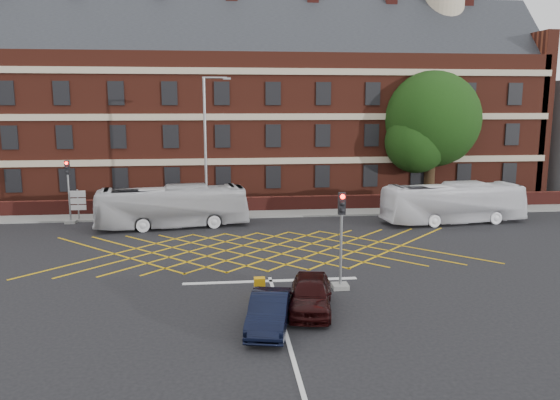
{
  "coord_description": "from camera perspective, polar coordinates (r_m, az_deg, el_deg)",
  "views": [
    {
      "loc": [
        -2.17,
        -27.34,
        8.0
      ],
      "look_at": [
        0.97,
        1.5,
        2.88
      ],
      "focal_mm": 35.0,
      "sensor_mm": 36.0,
      "label": 1
    }
  ],
  "objects": [
    {
      "name": "far_pavement",
      "position": [
        40.19,
        -3.0,
        -1.4
      ],
      "size": [
        60.0,
        3.0,
        0.12
      ],
      "primitive_type": "cube",
      "color": "slate",
      "rests_on": "ground"
    },
    {
      "name": "victorian_building",
      "position": [
        49.39,
        -3.46,
        9.8
      ],
      "size": [
        51.0,
        12.17,
        20.4
      ],
      "color": "#542015",
      "rests_on": "ground"
    },
    {
      "name": "ground",
      "position": [
        28.57,
        -1.62,
        -6.26
      ],
      "size": [
        120.0,
        120.0,
        0.0
      ],
      "primitive_type": "plane",
      "color": "black",
      "rests_on": "ground"
    },
    {
      "name": "boundary_wall",
      "position": [
        41.08,
        -3.08,
        -0.45
      ],
      "size": [
        56.0,
        0.5,
        1.1
      ],
      "primitive_type": "cube",
      "color": "#4F1915",
      "rests_on": "ground"
    },
    {
      "name": "utility_cabinet",
      "position": [
        23.02,
        -2.15,
        -9.17
      ],
      "size": [
        0.46,
        0.38,
        0.88
      ],
      "primitive_type": "cube",
      "color": "#CC8D0C",
      "rests_on": "ground"
    },
    {
      "name": "stop_line",
      "position": [
        25.23,
        -0.98,
        -8.45
      ],
      "size": [
        8.0,
        0.3,
        0.02
      ],
      "primitive_type": "cube",
      "color": "silver",
      "rests_on": "ground"
    },
    {
      "name": "box_junction_hatching",
      "position": [
        30.48,
        -1.93,
        -5.2
      ],
      "size": [
        8.22,
        8.22,
        0.02
      ],
      "primitive_type": "cube",
      "rotation": [
        0.0,
        0.0,
        0.79
      ],
      "color": "#CC990C",
      "rests_on": "ground"
    },
    {
      "name": "direction_signs",
      "position": [
        40.07,
        -20.38,
        -0.13
      ],
      "size": [
        1.1,
        0.16,
        2.2
      ],
      "color": "gray",
      "rests_on": "ground"
    },
    {
      "name": "traffic_light_far",
      "position": [
        39.43,
        -21.16,
        0.23
      ],
      "size": [
        0.7,
        0.7,
        4.27
      ],
      "color": "slate",
      "rests_on": "ground"
    },
    {
      "name": "car_navy",
      "position": [
        20.02,
        -1.16,
        -11.57
      ],
      "size": [
        2.06,
        4.06,
        1.28
      ],
      "primitive_type": "imported",
      "rotation": [
        0.0,
        0.0,
        -0.19
      ],
      "color": "black",
      "rests_on": "ground"
    },
    {
      "name": "car_maroon",
      "position": [
        21.62,
        3.18,
        -9.76
      ],
      "size": [
        2.39,
        4.32,
        1.39
      ],
      "primitive_type": "imported",
      "rotation": [
        0.0,
        0.0,
        -0.19
      ],
      "color": "black",
      "rests_on": "ground"
    },
    {
      "name": "street_lamp",
      "position": [
        36.99,
        -7.64,
        2.82
      ],
      "size": [
        2.25,
        1.0,
        9.75
      ],
      "color": "slate",
      "rests_on": "ground"
    },
    {
      "name": "deciduous_tree",
      "position": [
        46.43,
        15.5,
        7.48
      ],
      "size": [
        7.92,
        7.78,
        10.67
      ],
      "color": "black",
      "rests_on": "ground"
    },
    {
      "name": "traffic_light_near",
      "position": [
        23.91,
        6.38,
        -5.17
      ],
      "size": [
        0.7,
        0.7,
        4.27
      ],
      "color": "slate",
      "rests_on": "ground"
    },
    {
      "name": "centre_line",
      "position": [
        19.21,
        0.86,
        -14.57
      ],
      "size": [
        0.15,
        14.0,
        0.02
      ],
      "primitive_type": "cube",
      "color": "silver",
      "rests_on": "ground"
    },
    {
      "name": "bus_right",
      "position": [
        38.82,
        17.67,
        -0.3
      ],
      "size": [
        10.03,
        3.28,
        2.74
      ],
      "primitive_type": "imported",
      "rotation": [
        0.0,
        0.0,
        1.67
      ],
      "color": "white",
      "rests_on": "ground"
    },
    {
      "name": "bus_left",
      "position": [
        36.37,
        -11.2,
        -0.68
      ],
      "size": [
        10.08,
        3.61,
        2.75
      ],
      "primitive_type": "imported",
      "rotation": [
        0.0,
        0.0,
        1.71
      ],
      "color": "#B8B8BC",
      "rests_on": "ground"
    }
  ]
}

